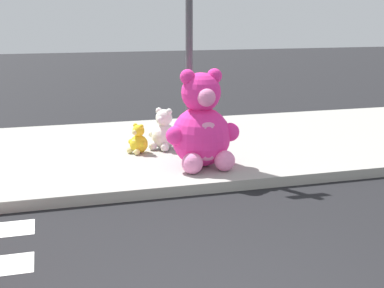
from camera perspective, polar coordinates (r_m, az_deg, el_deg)
The scene contains 6 objects.
sidewalk at distance 8.87m, azimuth -7.93°, elevation -0.92°, with size 28.00×4.40×0.15m, color #9E9B93.
sign_pole at distance 8.01m, azimuth -0.31°, elevation 10.49°, with size 0.56×0.11×3.20m.
plush_pink_large at distance 7.60m, azimuth 1.08°, elevation 1.73°, with size 1.11×0.96×1.43m.
plush_white at distance 8.67m, azimuth -3.13°, elevation 1.24°, with size 0.49×0.49×0.69m.
plush_lavender at distance 8.97m, azimuth 0.14°, elevation 1.14°, with size 0.33×0.37×0.47m.
plush_yellow at distance 8.46m, azimuth -5.90°, elevation 0.28°, with size 0.35×0.34×0.48m.
Camera 1 is at (-1.15, -3.30, 2.35)m, focal length 48.89 mm.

